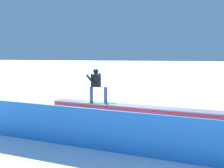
# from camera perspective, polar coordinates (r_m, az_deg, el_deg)

# --- Properties ---
(ground_plane) EXTENTS (120.00, 120.00, 0.00)m
(ground_plane) POSITION_cam_1_polar(r_m,az_deg,el_deg) (9.58, 5.35, -8.43)
(ground_plane) COLOR white
(grind_box) EXTENTS (7.09, 1.85, 0.55)m
(grind_box) POSITION_cam_1_polar(r_m,az_deg,el_deg) (9.51, 5.37, -6.98)
(grind_box) COLOR red
(grind_box) RESTS_ON ground_plane
(snowboarder) EXTENTS (1.48, 0.48, 1.43)m
(snowboarder) POSITION_cam_1_polar(r_m,az_deg,el_deg) (9.79, -3.74, -0.10)
(snowboarder) COLOR #38813F
(snowboarder) RESTS_ON grind_box
(safety_fence) EXTENTS (9.80, 1.91, 1.15)m
(safety_fence) POSITION_cam_1_polar(r_m,az_deg,el_deg) (6.28, 3.36, -11.78)
(safety_fence) COLOR #2C80DF
(safety_fence) RESTS_ON ground_plane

